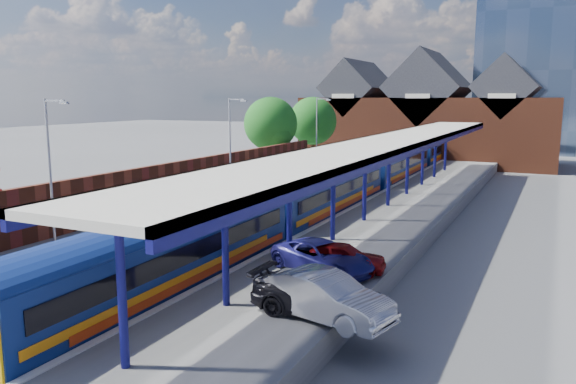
# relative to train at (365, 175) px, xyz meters

# --- Properties ---
(ground) EXTENTS (240.00, 240.00, 0.00)m
(ground) POSITION_rel_train_xyz_m (-1.49, 1.23, -2.12)
(ground) COLOR #5B5B5E
(ground) RESTS_ON ground
(ballast_bed) EXTENTS (6.00, 76.00, 0.06)m
(ballast_bed) POSITION_rel_train_xyz_m (-1.49, -8.77, -2.09)
(ballast_bed) COLOR #473D33
(ballast_bed) RESTS_ON ground
(rails) EXTENTS (4.51, 76.00, 0.14)m
(rails) POSITION_rel_train_xyz_m (-1.49, -8.77, -2.00)
(rails) COLOR slate
(rails) RESTS_ON ground
(left_platform) EXTENTS (5.00, 76.00, 1.00)m
(left_platform) POSITION_rel_train_xyz_m (-6.99, -8.77, -1.62)
(left_platform) COLOR #565659
(left_platform) RESTS_ON ground
(right_platform) EXTENTS (6.00, 76.00, 1.00)m
(right_platform) POSITION_rel_train_xyz_m (4.51, -8.77, -1.62)
(right_platform) COLOR #565659
(right_platform) RESTS_ON ground
(coping_left) EXTENTS (0.30, 76.00, 0.05)m
(coping_left) POSITION_rel_train_xyz_m (-4.64, -8.77, -1.10)
(coping_left) COLOR silver
(coping_left) RESTS_ON left_platform
(coping_right) EXTENTS (0.30, 76.00, 0.05)m
(coping_right) POSITION_rel_train_xyz_m (1.66, -8.77, -1.10)
(coping_right) COLOR silver
(coping_right) RESTS_ON right_platform
(yellow_line) EXTENTS (0.14, 76.00, 0.01)m
(yellow_line) POSITION_rel_train_xyz_m (-5.24, -8.77, -1.12)
(yellow_line) COLOR yellow
(yellow_line) RESTS_ON left_platform
(train) EXTENTS (2.95, 65.92, 3.45)m
(train) POSITION_rel_train_xyz_m (0.00, 0.00, 0.00)
(train) COLOR navy
(train) RESTS_ON ground
(canopy) EXTENTS (4.50, 52.00, 4.48)m
(canopy) POSITION_rel_train_xyz_m (3.99, -6.82, 3.13)
(canopy) COLOR #0E0E54
(canopy) RESTS_ON right_platform
(lamp_post_b) EXTENTS (1.48, 0.18, 7.00)m
(lamp_post_b) POSITION_rel_train_xyz_m (-7.86, -22.77, 2.87)
(lamp_post_b) COLOR #A5A8AA
(lamp_post_b) RESTS_ON left_platform
(lamp_post_c) EXTENTS (1.48, 0.18, 7.00)m
(lamp_post_c) POSITION_rel_train_xyz_m (-7.86, -6.77, 2.87)
(lamp_post_c) COLOR #A5A8AA
(lamp_post_c) RESTS_ON left_platform
(lamp_post_d) EXTENTS (1.48, 0.18, 7.00)m
(lamp_post_d) POSITION_rel_train_xyz_m (-7.86, 9.23, 2.87)
(lamp_post_d) COLOR #A5A8AA
(lamp_post_d) RESTS_ON left_platform
(platform_sign) EXTENTS (0.55, 0.08, 2.50)m
(platform_sign) POSITION_rel_train_xyz_m (-6.49, -4.77, 0.57)
(platform_sign) COLOR #A5A8AA
(platform_sign) RESTS_ON left_platform
(brick_wall) EXTENTS (0.35, 50.00, 3.86)m
(brick_wall) POSITION_rel_train_xyz_m (-9.59, -15.23, 0.33)
(brick_wall) COLOR #622B19
(brick_wall) RESTS_ON left_platform
(station_building) EXTENTS (30.00, 12.12, 13.78)m
(station_building) POSITION_rel_train_xyz_m (-1.49, 29.23, 3.33)
(station_building) COLOR #622B19
(station_building) RESTS_ON ground
(glass_tower) EXTENTS (14.20, 14.20, 40.30)m
(glass_tower) POSITION_rel_train_xyz_m (8.51, 51.23, 18.08)
(glass_tower) COLOR #495F7E
(glass_tower) RESTS_ON ground
(tree_near) EXTENTS (5.20, 5.20, 8.10)m
(tree_near) POSITION_rel_train_xyz_m (-11.84, 7.14, 3.23)
(tree_near) COLOR #382314
(tree_near) RESTS_ON ground
(tree_far) EXTENTS (5.20, 5.20, 8.10)m
(tree_far) POSITION_rel_train_xyz_m (-10.84, 15.14, 3.23)
(tree_far) COLOR #382314
(tree_far) RESTS_ON ground
(parked_car_red) EXTENTS (3.90, 2.21, 1.25)m
(parked_car_red) POSITION_rel_train_xyz_m (5.73, -20.55, -0.50)
(parked_car_red) COLOR maroon
(parked_car_red) RESTS_ON right_platform
(parked_car_silver) EXTENTS (4.87, 2.66, 1.52)m
(parked_car_silver) POSITION_rel_train_xyz_m (7.01, -25.45, -0.36)
(parked_car_silver) COLOR silver
(parked_car_silver) RESTS_ON right_platform
(parked_car_dark) EXTENTS (4.82, 2.03, 1.39)m
(parked_car_dark) POSITION_rel_train_xyz_m (6.81, -25.18, -0.43)
(parked_car_dark) COLOR black
(parked_car_dark) RESTS_ON right_platform
(parked_car_blue) EXTENTS (5.07, 3.78, 1.28)m
(parked_car_blue) POSITION_rel_train_xyz_m (5.07, -20.91, -0.48)
(parked_car_blue) COLOR navy
(parked_car_blue) RESTS_ON right_platform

